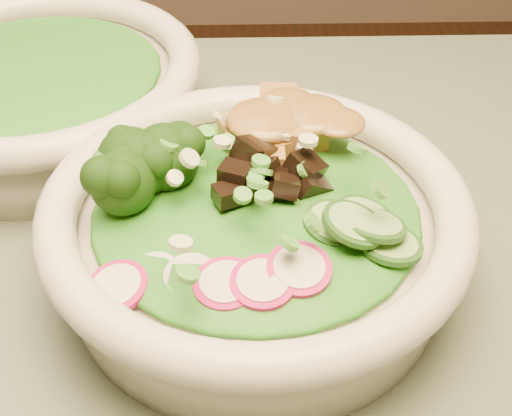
{
  "coord_description": "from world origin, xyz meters",
  "views": [
    {
      "loc": [
        -0.2,
        -0.26,
        1.08
      ],
      "look_at": [
        -0.2,
        0.06,
        0.81
      ],
      "focal_mm": 50.0,
      "sensor_mm": 36.0,
      "label": 1
    }
  ],
  "objects": [
    {
      "name": "side_lettuce",
      "position": [
        -0.36,
        0.24,
        0.81
      ],
      "size": [
        0.17,
        0.17,
        0.02
      ],
      "primitive_type": "ellipsoid",
      "color": "#196315",
      "rests_on": "side_bowl"
    },
    {
      "name": "peanut_sauce",
      "position": [
        -0.18,
        0.12,
        0.83
      ],
      "size": [
        0.07,
        0.05,
        0.02
      ],
      "primitive_type": "ellipsoid",
      "color": "brown",
      "rests_on": "tofu_cubes"
    },
    {
      "name": "broccoli_florets",
      "position": [
        -0.25,
        0.08,
        0.82
      ],
      "size": [
        0.1,
        0.09,
        0.04
      ],
      "primitive_type": null,
      "rotation": [
        0.0,
        0.0,
        -0.43
      ],
      "color": "black",
      "rests_on": "salad_bowl"
    },
    {
      "name": "cucumber_slices",
      "position": [
        -0.14,
        0.04,
        0.82
      ],
      "size": [
        0.09,
        0.09,
        0.03
      ],
      "primitive_type": null,
      "rotation": [
        0.0,
        0.0,
        -0.43
      ],
      "color": "#95C86F",
      "rests_on": "salad_bowl"
    },
    {
      "name": "scallion_garnish",
      "position": [
        -0.2,
        0.06,
        0.83
      ],
      "size": [
        0.19,
        0.19,
        0.02
      ],
      "primitive_type": null,
      "color": "#4B9B36",
      "rests_on": "salad_bowl"
    },
    {
      "name": "mushroom_heap",
      "position": [
        -0.19,
        0.08,
        0.82
      ],
      "size": [
        0.09,
        0.09,
        0.04
      ],
      "primitive_type": null,
      "rotation": [
        0.0,
        0.0,
        -0.43
      ],
      "color": "black",
      "rests_on": "salad_bowl"
    },
    {
      "name": "radish_slices",
      "position": [
        -0.21,
        0.0,
        0.81
      ],
      "size": [
        0.11,
        0.08,
        0.02
      ],
      "primitive_type": null,
      "rotation": [
        0.0,
        0.0,
        -0.43
      ],
      "color": "#B70E58",
      "rests_on": "salad_bowl"
    },
    {
      "name": "lettuce_bed",
      "position": [
        -0.2,
        0.06,
        0.81
      ],
      "size": [
        0.2,
        0.2,
        0.02
      ],
      "primitive_type": "ellipsoid",
      "color": "#196315",
      "rests_on": "salad_bowl"
    },
    {
      "name": "side_bowl",
      "position": [
        -0.36,
        0.24,
        0.79
      ],
      "size": [
        0.26,
        0.26,
        0.07
      ],
      "rotation": [
        0.0,
        0.0,
        -0.1
      ],
      "color": "silver",
      "rests_on": "dining_table"
    },
    {
      "name": "tofu_cubes",
      "position": [
        -0.18,
        0.12,
        0.82
      ],
      "size": [
        0.1,
        0.09,
        0.03
      ],
      "primitive_type": null,
      "rotation": [
        0.0,
        0.0,
        -0.43
      ],
      "color": "olive",
      "rests_on": "salad_bowl"
    },
    {
      "name": "salad_bowl",
      "position": [
        -0.2,
        0.06,
        0.79
      ],
      "size": [
        0.26,
        0.26,
        0.07
      ],
      "rotation": [
        0.0,
        0.0,
        -0.43
      ],
      "color": "silver",
      "rests_on": "dining_table"
    }
  ]
}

